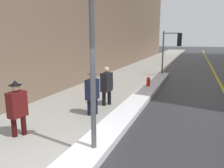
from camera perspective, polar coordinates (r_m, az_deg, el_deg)
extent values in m
cube|color=#9E9B93|center=(19.19, 7.24, 3.53)|extent=(4.00, 80.00, 0.01)
cube|color=gold|center=(18.73, 25.38, 2.28)|extent=(0.16, 80.00, 0.00)
cube|color=white|center=(10.08, 7.61, -3.39)|extent=(0.86, 14.34, 0.20)
cylinder|color=#515156|center=(4.83, -5.05, 2.26)|extent=(0.12, 0.12, 3.84)
cylinder|color=#515156|center=(16.34, 13.13, 7.62)|extent=(0.11, 0.11, 3.25)
cylinder|color=#515156|center=(16.26, 15.35, 12.70)|extent=(1.10, 0.09, 0.07)
cube|color=black|center=(16.21, 17.23, 11.01)|extent=(0.30, 0.20, 0.90)
sphere|color=red|center=(16.34, 17.32, 12.02)|extent=(0.19, 0.19, 0.19)
sphere|color=orange|center=(16.33, 17.25, 11.01)|extent=(0.19, 0.19, 0.19)
sphere|color=green|center=(16.34, 17.19, 10.00)|extent=(0.19, 0.19, 0.19)
cylinder|color=#340C0C|center=(6.77, -22.14, -9.02)|extent=(0.14, 0.14, 0.82)
cylinder|color=#340C0C|center=(6.74, -24.28, -9.31)|extent=(0.14, 0.14, 0.82)
cube|color=#561414|center=(6.59, -23.57, -4.91)|extent=(0.36, 0.53, 0.72)
sphere|color=beige|center=(6.48, -23.92, -0.78)|extent=(0.22, 0.22, 0.22)
cylinder|color=black|center=(6.47, -23.96, -0.25)|extent=(0.34, 0.34, 0.01)
cone|color=black|center=(6.46, -24.01, 0.33)|extent=(0.21, 0.21, 0.13)
cylinder|color=black|center=(7.98, -4.30, -5.00)|extent=(0.15, 0.15, 0.84)
cylinder|color=black|center=(7.86, -5.95, -5.29)|extent=(0.15, 0.15, 0.84)
cube|color=#191E38|center=(7.78, -5.19, -1.39)|extent=(0.36, 0.54, 0.73)
sphere|color=beige|center=(7.68, -5.26, 2.21)|extent=(0.23, 0.23, 0.23)
cylinder|color=#4C3823|center=(7.67, -5.27, 2.67)|extent=(0.35, 0.35, 0.01)
cone|color=#4C3823|center=(7.66, -5.28, 3.17)|extent=(0.21, 0.21, 0.14)
cylinder|color=black|center=(9.08, -0.71, -2.80)|extent=(0.15, 0.15, 0.86)
cylinder|color=black|center=(8.95, -2.12, -3.03)|extent=(0.15, 0.15, 0.86)
cube|color=black|center=(8.89, -1.43, 0.52)|extent=(0.37, 0.56, 0.76)
sphere|color=beige|center=(8.81, -1.45, 3.79)|extent=(0.23, 0.23, 0.23)
cube|color=black|center=(9.23, -0.30, -0.09)|extent=(0.13, 0.23, 0.28)
cylinder|color=red|center=(11.95, 9.44, -0.19)|extent=(0.20, 0.20, 0.55)
sphere|color=red|center=(11.89, 9.49, 1.39)|extent=(0.18, 0.18, 0.18)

